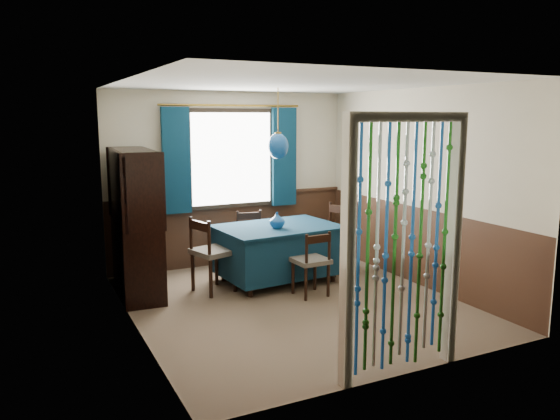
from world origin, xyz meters
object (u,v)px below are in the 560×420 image
chair_left (211,253)px  vase_sideboard (136,212)px  dining_table (278,249)px  chair_right (334,236)px  chair_near (312,261)px  chair_far (251,239)px  sideboard (136,244)px  vase_table (277,221)px  pendant_lamp (278,146)px  bowl_shelf (143,196)px

chair_left → vase_sideboard: vase_sideboard is taller
dining_table → chair_right: bearing=0.4°
chair_near → chair_far: size_ratio=0.97×
chair_left → chair_right: 1.83m
dining_table → chair_right: size_ratio=1.72×
sideboard → vase_table: size_ratio=9.43×
dining_table → sideboard: bearing=164.3°
pendant_lamp → chair_far: bearing=98.5°
vase_sideboard → chair_near: bearing=-35.4°
bowl_shelf → sideboard: bearing=102.9°
sideboard → bowl_shelf: size_ratio=7.47×
chair_far → bowl_shelf: bearing=33.4°
chair_near → chair_left: bearing=143.7°
chair_near → bowl_shelf: bowl_shelf is taller
chair_far → pendant_lamp: size_ratio=0.93×
chair_right → chair_left: bearing=73.3°
pendant_lamp → vase_sideboard: (-1.70, 0.57, -0.81)m
dining_table → pendant_lamp: (-0.00, -0.00, 1.35)m
chair_near → vase_sideboard: size_ratio=4.59×
chair_right → vase_table: chair_right is taller
chair_near → pendant_lamp: bearing=95.4°
chair_near → chair_right: bearing=42.2°
chair_far → vase_sideboard: bearing=17.0°
chair_near → vase_sideboard: vase_sideboard is taller
dining_table → chair_left: size_ratio=1.73×
chair_near → pendant_lamp: size_ratio=0.91×
vase_sideboard → vase_table: bearing=-22.8°
chair_right → pendant_lamp: (-0.90, -0.08, 1.28)m
chair_far → vase_table: (0.03, -0.80, 0.40)m
chair_near → dining_table: bearing=95.4°
vase_table → chair_right: bearing=11.4°
dining_table → chair_right: 0.90m
dining_table → chair_right: (0.90, 0.08, 0.07)m
dining_table → bowl_shelf: size_ratio=6.88×
vase_sideboard → chair_right: bearing=-10.7°
sideboard → vase_sideboard: bearing=78.5°
sideboard → bowl_shelf: 0.68m
chair_near → chair_left: chair_left is taller
dining_table → vase_table: vase_table is taller
chair_right → vase_sideboard: 2.69m
pendant_lamp → vase_table: bearing=-121.3°
vase_table → vase_sideboard: bearing=157.2°
chair_right → sideboard: sideboard is taller
chair_far → vase_table: vase_table is taller
pendant_lamp → dining_table: bearing=76.0°
dining_table → vase_table: bearing=-125.9°
dining_table → vase_sideboard: size_ratio=9.28×
chair_far → chair_right: (1.00, -0.60, 0.06)m
sideboard → vase_sideboard: (0.06, 0.22, 0.36)m
sideboard → vase_table: (1.69, -0.47, 0.23)m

